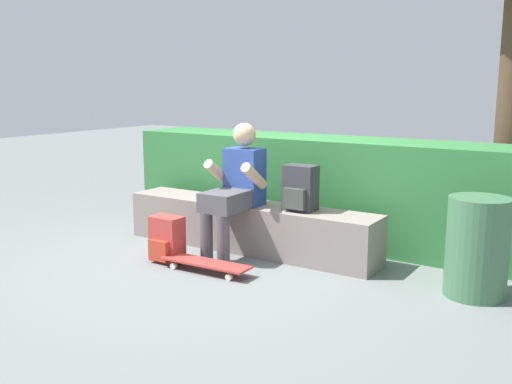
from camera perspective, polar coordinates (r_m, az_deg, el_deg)
The scene contains 8 objects.
ground_plane at distance 5.21m, azimuth -2.95°, elevation -6.60°, with size 24.00×24.00×0.00m, color slate.
bench_main at distance 5.44m, azimuth -0.73°, elevation -3.41°, with size 2.55×0.44×0.45m.
person_skater at distance 5.18m, azimuth -2.07°, elevation 0.65°, with size 0.49×0.62×1.20m.
skateboard_near_person at distance 4.85m, azimuth -4.98°, elevation -7.02°, with size 0.81×0.22×0.09m.
backpack_on_bench at distance 5.07m, azimuth 4.36°, elevation 0.33°, with size 0.28×0.23×0.40m.
backpack_on_ground at distance 5.16m, azimuth -8.81°, elevation -4.66°, with size 0.28×0.23×0.40m.
hedge_row at distance 5.84m, azimuth 6.35°, elevation 0.39°, with size 4.11×0.72×1.02m.
trash_bin at distance 4.53m, azimuth 20.96°, elevation -5.11°, with size 0.44×0.44×0.74m.
Camera 1 is at (2.90, -4.04, 1.55)m, focal length 40.58 mm.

